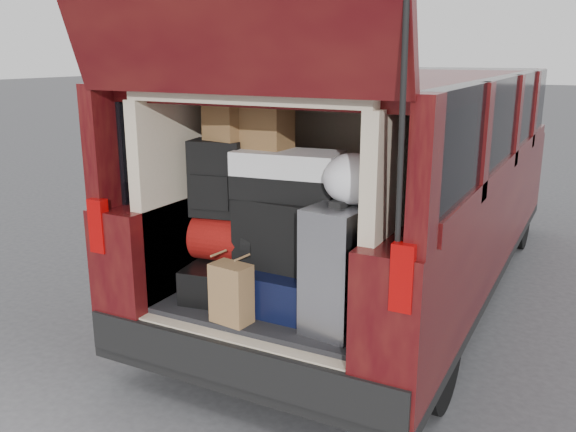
% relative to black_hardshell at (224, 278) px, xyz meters
% --- Properties ---
extents(ground, '(80.00, 80.00, 0.00)m').
position_rel_black_hardshell_xyz_m(ground, '(0.35, -0.12, -0.65)').
color(ground, '#3C3C3F').
rests_on(ground, ground).
extents(minivan, '(1.90, 5.35, 2.77)m').
position_rel_black_hardshell_xyz_m(minivan, '(0.35, 1.73, 0.26)').
color(minivan, black).
rests_on(minivan, ground).
extents(load_floor, '(1.24, 1.05, 0.55)m').
position_rel_black_hardshell_xyz_m(load_floor, '(0.35, 0.15, -0.37)').
color(load_floor, black).
rests_on(load_floor, ground).
extents(black_hardshell, '(0.43, 0.55, 0.20)m').
position_rel_black_hardshell_xyz_m(black_hardshell, '(0.00, 0.00, 0.00)').
color(black_hardshell, black).
rests_on(black_hardshell, load_floor).
extents(navy_hardshell, '(0.43, 0.52, 0.23)m').
position_rel_black_hardshell_xyz_m(navy_hardshell, '(0.42, 0.03, 0.01)').
color(navy_hardshell, black).
rests_on(navy_hardshell, load_floor).
extents(silver_roller, '(0.33, 0.47, 0.65)m').
position_rel_black_hardshell_xyz_m(silver_roller, '(0.78, -0.08, 0.23)').
color(silver_roller, silver).
rests_on(silver_roller, load_floor).
extents(kraft_bag, '(0.22, 0.16, 0.32)m').
position_rel_black_hardshell_xyz_m(kraft_bag, '(0.25, -0.30, 0.06)').
color(kraft_bag, olive).
rests_on(kraft_bag, load_floor).
extents(red_duffel, '(0.44, 0.31, 0.27)m').
position_rel_black_hardshell_xyz_m(red_duffel, '(0.02, 0.04, 0.24)').
color(red_duffel, maroon).
rests_on(red_duffel, black_hardshell).
extents(black_soft_case, '(0.55, 0.34, 0.39)m').
position_rel_black_hardshell_xyz_m(black_soft_case, '(0.39, 0.07, 0.32)').
color(black_soft_case, black).
rests_on(black_soft_case, navy_hardshell).
extents(backpack, '(0.34, 0.24, 0.44)m').
position_rel_black_hardshell_xyz_m(backpack, '(-0.05, 0.04, 0.59)').
color(backpack, black).
rests_on(backpack, red_duffel).
extents(twotone_duffel, '(0.61, 0.37, 0.26)m').
position_rel_black_hardshell_xyz_m(twotone_duffel, '(0.38, 0.08, 0.64)').
color(twotone_duffel, silver).
rests_on(twotone_duffel, black_soft_case).
extents(grocery_sack_lower, '(0.25, 0.22, 0.20)m').
position_rel_black_hardshell_xyz_m(grocery_sack_lower, '(-0.00, 0.07, 0.91)').
color(grocery_sack_lower, olive).
rests_on(grocery_sack_lower, backpack).
extents(grocery_sack_upper, '(0.25, 0.21, 0.24)m').
position_rel_black_hardshell_xyz_m(grocery_sack_upper, '(0.23, 0.13, 0.89)').
color(grocery_sack_upper, olive).
rests_on(grocery_sack_upper, twotone_duffel).
extents(plastic_bag_right, '(0.31, 0.29, 0.26)m').
position_rel_black_hardshell_xyz_m(plastic_bag_right, '(0.81, -0.05, 0.68)').
color(plastic_bag_right, white).
rests_on(plastic_bag_right, silver_roller).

